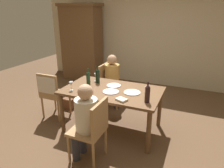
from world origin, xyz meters
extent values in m
plane|color=brown|center=(0.00, 0.00, 0.00)|extent=(10.00, 10.00, 0.00)
cube|color=beige|center=(0.00, 2.69, 1.35)|extent=(6.40, 0.12, 2.70)
cube|color=brown|center=(-1.93, 2.24, 1.05)|extent=(1.10, 0.56, 2.10)
cube|color=brown|center=(-1.93, 2.24, 2.14)|extent=(1.18, 0.62, 0.08)
cube|color=brown|center=(0.00, 0.00, 0.73)|extent=(1.65, 0.98, 0.04)
cylinder|color=brown|center=(-0.76, -0.42, 0.35)|extent=(0.07, 0.07, 0.71)
cylinder|color=brown|center=(0.76, -0.42, 0.35)|extent=(0.07, 0.07, 0.71)
cylinder|color=brown|center=(-0.76, 0.42, 0.35)|extent=(0.07, 0.07, 0.71)
cylinder|color=brown|center=(0.76, 0.42, 0.35)|extent=(0.07, 0.07, 0.71)
cylinder|color=#A87F51|center=(-0.18, 1.06, 0.22)|extent=(0.04, 0.04, 0.44)
cylinder|color=#A87F51|center=(-0.18, 0.68, 0.22)|extent=(0.04, 0.04, 0.44)
cylinder|color=#A87F51|center=(-0.56, 1.06, 0.22)|extent=(0.04, 0.04, 0.44)
cylinder|color=#A87F51|center=(-0.56, 0.68, 0.22)|extent=(0.04, 0.04, 0.44)
cube|color=#A87F51|center=(-0.37, 0.87, 0.46)|extent=(0.44, 0.44, 0.04)
cube|color=#A87F51|center=(-0.57, 0.87, 0.70)|extent=(0.04, 0.44, 0.44)
cylinder|color=#A87F51|center=(-0.19, -1.06, 0.22)|extent=(0.04, 0.04, 0.44)
cylinder|color=#A87F51|center=(-0.19, -0.68, 0.22)|extent=(0.04, 0.04, 0.44)
cylinder|color=#A87F51|center=(0.19, -1.06, 0.22)|extent=(0.04, 0.04, 0.44)
cylinder|color=#A87F51|center=(0.19, -0.68, 0.22)|extent=(0.04, 0.04, 0.44)
cube|color=#A87F51|center=(0.00, -0.87, 0.46)|extent=(0.44, 0.44, 0.04)
cube|color=#A87F51|center=(0.20, -0.87, 0.70)|extent=(0.04, 0.44, 0.44)
cylinder|color=#A87F51|center=(-1.40, 0.19, 0.22)|extent=(0.04, 0.04, 0.44)
cylinder|color=#A87F51|center=(-1.02, 0.19, 0.22)|extent=(0.04, 0.04, 0.44)
cylinder|color=#A87F51|center=(-1.40, -0.19, 0.22)|extent=(0.04, 0.04, 0.44)
cylinder|color=#A87F51|center=(-1.02, -0.19, 0.22)|extent=(0.04, 0.04, 0.44)
cube|color=#A87F51|center=(-1.21, 0.00, 0.46)|extent=(0.44, 0.44, 0.04)
cube|color=#A87F51|center=(-1.21, -0.20, 0.70)|extent=(0.44, 0.04, 0.44)
cube|color=beige|center=(-1.21, -0.20, 0.72)|extent=(0.40, 0.07, 0.31)
cylinder|color=#33333D|center=(-0.23, 0.96, 0.23)|extent=(0.11, 0.11, 0.46)
cylinder|color=#33333D|center=(-0.23, 0.78, 0.23)|extent=(0.11, 0.11, 0.46)
cylinder|color=tan|center=(-0.37, 0.87, 0.70)|extent=(0.31, 0.31, 0.48)
sphere|color=tan|center=(-0.37, 0.87, 1.04)|extent=(0.21, 0.21, 0.21)
cylinder|color=#33333D|center=(-0.14, -0.96, 0.23)|extent=(0.11, 0.11, 0.46)
cylinder|color=#33333D|center=(-0.14, -0.78, 0.23)|extent=(0.11, 0.11, 0.46)
cylinder|color=beige|center=(0.00, -0.87, 0.70)|extent=(0.31, 0.31, 0.47)
sphere|color=tan|center=(0.00, -0.87, 1.03)|extent=(0.21, 0.21, 0.21)
cylinder|color=black|center=(0.67, -0.25, 0.85)|extent=(0.08, 0.08, 0.20)
sphere|color=black|center=(0.67, -0.25, 0.97)|extent=(0.08, 0.08, 0.08)
cylinder|color=black|center=(0.67, -0.25, 1.02)|extent=(0.03, 0.03, 0.09)
cylinder|color=#19381E|center=(-0.43, -0.03, 0.86)|extent=(0.07, 0.07, 0.22)
sphere|color=#19381E|center=(-0.43, -0.03, 0.98)|extent=(0.07, 0.07, 0.07)
cylinder|color=#19381E|center=(-0.43, -0.03, 1.03)|extent=(0.03, 0.03, 0.08)
cylinder|color=black|center=(-0.38, 0.21, 0.85)|extent=(0.08, 0.08, 0.21)
sphere|color=black|center=(-0.38, 0.21, 0.97)|extent=(0.08, 0.08, 0.08)
cylinder|color=black|center=(-0.38, 0.21, 1.02)|extent=(0.03, 0.03, 0.08)
cylinder|color=silver|center=(0.60, -0.02, 0.75)|extent=(0.06, 0.06, 0.00)
cylinder|color=silver|center=(0.60, -0.02, 0.79)|extent=(0.01, 0.01, 0.07)
cone|color=silver|center=(0.60, -0.02, 0.86)|extent=(0.07, 0.07, 0.07)
cylinder|color=silver|center=(-0.46, 0.29, 0.75)|extent=(0.06, 0.06, 0.00)
cylinder|color=silver|center=(-0.46, 0.29, 0.79)|extent=(0.01, 0.01, 0.07)
cone|color=silver|center=(-0.46, 0.29, 0.86)|extent=(0.07, 0.07, 0.07)
cylinder|color=silver|center=(-0.62, -0.29, 0.75)|extent=(0.06, 0.06, 0.00)
cylinder|color=silver|center=(-0.62, -0.29, 0.79)|extent=(0.01, 0.01, 0.07)
cone|color=silver|center=(-0.62, -0.29, 0.86)|extent=(0.07, 0.07, 0.07)
cylinder|color=white|center=(0.36, -0.01, 0.76)|extent=(0.27, 0.27, 0.01)
cylinder|color=white|center=(-0.04, 0.17, 0.76)|extent=(0.25, 0.25, 0.01)
cylinder|color=white|center=(0.03, -0.11, 0.76)|extent=(0.27, 0.27, 0.01)
cube|color=beige|center=(0.30, -0.35, 0.76)|extent=(0.19, 0.17, 0.03)
cube|color=brown|center=(-1.21, 0.35, 0.11)|extent=(0.29, 0.14, 0.22)
camera|label=1|loc=(1.27, -2.95, 2.03)|focal=32.74mm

